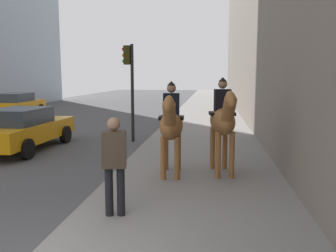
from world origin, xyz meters
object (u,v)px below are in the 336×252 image
(mounted_horse_near, at_px, (171,124))
(traffic_light_near_curb, at_px, (130,77))
(car_near_lane, at_px, (16,104))
(mounted_horse_far, at_px, (223,120))
(pedestrian_greeting, at_px, (114,160))
(car_mid_lane, at_px, (23,128))

(mounted_horse_near, relative_size, traffic_light_near_curb, 0.62)
(mounted_horse_near, xyz_separation_m, car_near_lane, (12.86, 11.27, -0.61))
(traffic_light_near_curb, bearing_deg, mounted_horse_far, -144.41)
(mounted_horse_far, xyz_separation_m, traffic_light_near_curb, (4.68, 3.35, 1.02))
(pedestrian_greeting, height_order, car_near_lane, pedestrian_greeting)
(mounted_horse_near, distance_m, pedestrian_greeting, 2.72)
(mounted_horse_far, xyz_separation_m, car_near_lane, (12.60, 12.50, -0.70))
(mounted_horse_near, relative_size, mounted_horse_far, 0.96)
(car_mid_lane, relative_size, traffic_light_near_curb, 1.23)
(car_near_lane, bearing_deg, traffic_light_near_curb, -132.41)
(mounted_horse_near, distance_m, mounted_horse_far, 1.26)
(pedestrian_greeting, bearing_deg, mounted_horse_near, -25.16)
(pedestrian_greeting, bearing_deg, mounted_horse_far, -44.16)
(mounted_horse_far, distance_m, traffic_light_near_curb, 5.84)
(car_mid_lane, bearing_deg, car_near_lane, 31.97)
(mounted_horse_far, relative_size, traffic_light_near_curb, 0.64)
(mounted_horse_near, relative_size, car_mid_lane, 0.50)
(mounted_horse_near, xyz_separation_m, car_mid_lane, (2.94, 5.37, -0.63))
(mounted_horse_far, distance_m, car_mid_lane, 7.15)
(pedestrian_greeting, relative_size, car_near_lane, 0.38)
(mounted_horse_near, xyz_separation_m, traffic_light_near_curb, (4.94, 2.12, 1.10))
(mounted_horse_near, bearing_deg, mounted_horse_far, 98.55)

